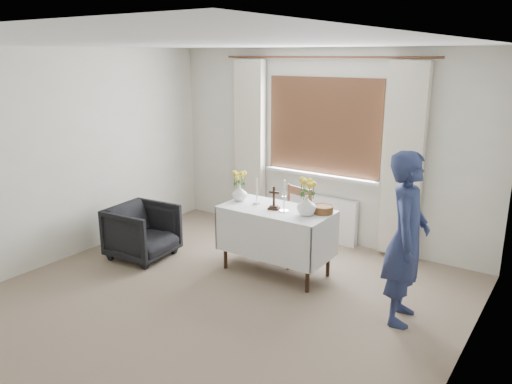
% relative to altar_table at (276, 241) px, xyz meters
% --- Properties ---
extents(ground, '(5.00, 5.00, 0.00)m').
position_rel_altar_table_xyz_m(ground, '(-0.11, -1.19, -0.38)').
color(ground, gray).
rests_on(ground, ground).
extents(altar_table, '(1.24, 0.64, 0.76)m').
position_rel_altar_table_xyz_m(altar_table, '(0.00, 0.00, 0.00)').
color(altar_table, silver).
rests_on(altar_table, ground).
extents(wooden_chair, '(0.50, 0.50, 0.90)m').
position_rel_altar_table_xyz_m(wooden_chair, '(-0.05, 0.36, 0.07)').
color(wooden_chair, '#50321B').
rests_on(wooden_chair, ground).
extents(armchair, '(0.78, 0.76, 0.66)m').
position_rel_altar_table_xyz_m(armchair, '(-1.58, -0.54, -0.05)').
color(armchair, black).
rests_on(armchair, ground).
extents(person, '(0.49, 0.65, 1.61)m').
position_rel_altar_table_xyz_m(person, '(1.53, -0.23, 0.42)').
color(person, navy).
rests_on(person, ground).
extents(radiator, '(1.10, 0.10, 0.60)m').
position_rel_altar_table_xyz_m(radiator, '(-0.11, 1.23, -0.08)').
color(radiator, white).
rests_on(radiator, ground).
extents(wooden_cross, '(0.14, 0.12, 0.26)m').
position_rel_altar_table_xyz_m(wooden_cross, '(-0.01, -0.04, 0.51)').
color(wooden_cross, black).
rests_on(wooden_cross, altar_table).
extents(candlestick_left, '(0.10, 0.10, 0.32)m').
position_rel_altar_table_xyz_m(candlestick_left, '(-0.26, -0.00, 0.54)').
color(candlestick_left, white).
rests_on(candlestick_left, altar_table).
extents(candlestick_right, '(0.12, 0.12, 0.35)m').
position_rel_altar_table_xyz_m(candlestick_right, '(0.12, -0.04, 0.56)').
color(candlestick_right, white).
rests_on(candlestick_right, altar_table).
extents(flower_vase_left, '(0.20, 0.20, 0.19)m').
position_rel_altar_table_xyz_m(flower_vase_left, '(-0.52, 0.02, 0.47)').
color(flower_vase_left, white).
rests_on(flower_vase_left, altar_table).
extents(flower_vase_right, '(0.25, 0.25, 0.22)m').
position_rel_altar_table_xyz_m(flower_vase_right, '(0.38, -0.01, 0.49)').
color(flower_vase_right, white).
rests_on(flower_vase_right, altar_table).
extents(wicker_basket, '(0.23, 0.23, 0.08)m').
position_rel_altar_table_xyz_m(wicker_basket, '(0.50, 0.15, 0.42)').
color(wicker_basket, brown).
rests_on(wicker_basket, altar_table).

